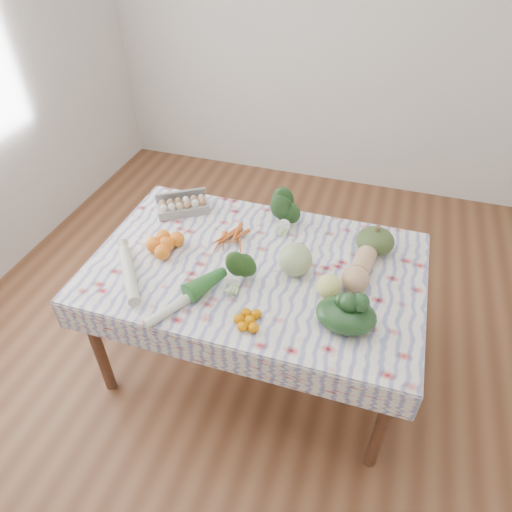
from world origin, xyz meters
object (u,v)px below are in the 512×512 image
(butternut_squash, at_px, (360,268))
(cabbage, at_px, (295,260))
(egg_carton, at_px, (183,207))
(kabocha_squash, at_px, (375,241))
(dining_table, at_px, (256,277))
(grapefruit, at_px, (329,286))

(butternut_squash, bearing_deg, cabbage, -162.17)
(egg_carton, bearing_deg, cabbage, -55.41)
(egg_carton, relative_size, butternut_squash, 1.04)
(kabocha_squash, bearing_deg, egg_carton, 179.32)
(dining_table, distance_m, kabocha_squash, 0.64)
(egg_carton, relative_size, cabbage, 1.77)
(grapefruit, bearing_deg, egg_carton, 155.98)
(dining_table, distance_m, grapefruit, 0.42)
(dining_table, height_order, butternut_squash, butternut_squash)
(dining_table, xyz_separation_m, cabbage, (0.20, 0.00, 0.17))
(egg_carton, xyz_separation_m, butternut_squash, (1.04, -0.25, 0.03))
(dining_table, bearing_deg, butternut_squash, 6.32)
(cabbage, height_order, grapefruit, cabbage)
(egg_carton, xyz_separation_m, cabbage, (0.74, -0.30, 0.04))
(kabocha_squash, bearing_deg, butternut_squash, -100.86)
(cabbage, relative_size, butternut_squash, 0.59)
(cabbage, height_order, butternut_squash, cabbage)
(egg_carton, bearing_deg, grapefruit, -56.97)
(butternut_squash, distance_m, grapefruit, 0.20)
(butternut_squash, relative_size, grapefruit, 2.44)
(butternut_squash, bearing_deg, dining_table, -165.47)
(grapefruit, bearing_deg, cabbage, 150.20)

